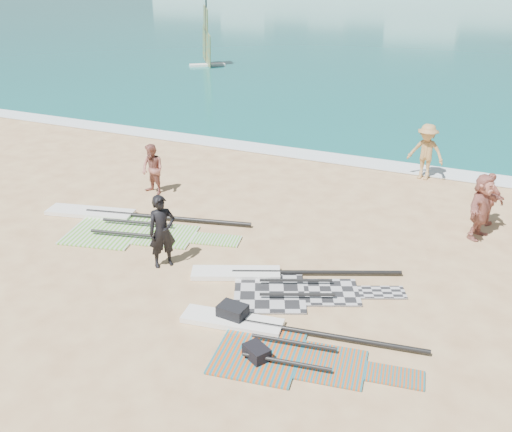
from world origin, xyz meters
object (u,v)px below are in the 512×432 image
at_px(rig_green, 123,223).
at_px(beachgoer_mid, 426,152).
at_px(rig_orange, 273,341).
at_px(beachgoer_left, 153,169).
at_px(person_wetsuit, 162,231).
at_px(gear_bag_near, 233,313).
at_px(beachgoer_right, 482,206).
at_px(gear_bag_far, 257,353).
at_px(rig_grey, 277,283).
at_px(beachgoer_back, 488,199).

distance_m(rig_green, beachgoer_mid, 10.57).
xyz_separation_m(rig_orange, beachgoer_left, (-6.78, 5.87, 0.78)).
xyz_separation_m(rig_green, person_wetsuit, (2.43, -1.55, 0.89)).
bearing_deg(rig_orange, gear_bag_near, 152.35).
bearing_deg(beachgoer_left, person_wetsuit, -38.83).
relative_size(person_wetsuit, beachgoer_right, 1.02).
height_order(gear_bag_far, beachgoer_left, beachgoer_left).
height_order(rig_orange, beachgoer_left, beachgoer_left).
height_order(gear_bag_near, beachgoer_right, beachgoer_right).
distance_m(gear_bag_far, person_wetsuit, 4.49).
xyz_separation_m(rig_grey, beachgoer_back, (4.16, 5.68, 0.74)).
height_order(gear_bag_near, beachgoer_back, beachgoer_back).
relative_size(rig_green, beachgoer_mid, 3.26).
xyz_separation_m(beachgoer_mid, beachgoer_back, (2.30, -3.20, -0.20)).
relative_size(beachgoer_mid, beachgoer_back, 1.25).
xyz_separation_m(rig_orange, beachgoer_right, (3.23, 6.84, 0.87)).
bearing_deg(rig_grey, rig_orange, -93.53).
bearing_deg(beachgoer_right, rig_grey, 160.38).
xyz_separation_m(rig_orange, beachgoer_back, (3.35, 7.83, 0.74)).
distance_m(rig_grey, gear_bag_near, 1.80).
bearing_deg(beachgoer_mid, beachgoer_left, -136.98).
bearing_deg(rig_orange, gear_bag_far, -107.10).
height_order(rig_orange, gear_bag_far, gear_bag_far).
bearing_deg(person_wetsuit, rig_grey, -44.67).
bearing_deg(beachgoer_left, rig_green, -62.43).
distance_m(rig_green, beachgoer_right, 10.08).
bearing_deg(rig_green, rig_grey, -26.49).
bearing_deg(beachgoer_back, rig_orange, 97.27).
xyz_separation_m(rig_grey, beachgoer_right, (4.04, 4.70, 0.87)).
xyz_separation_m(rig_green, beachgoer_left, (-0.58, 2.48, 0.78)).
distance_m(beachgoer_mid, beachgoer_back, 3.95).
relative_size(rig_green, beachgoer_back, 4.09).
bearing_deg(rig_green, beachgoer_left, 89.77).
xyz_separation_m(rig_grey, gear_bag_near, (-0.29, -1.77, 0.14)).
height_order(rig_green, rig_orange, rig_green).
bearing_deg(beachgoer_back, rig_green, 55.34).
bearing_deg(beachgoer_right, rig_orange, 175.76).
distance_m(rig_grey, beachgoer_back, 7.08).
bearing_deg(beachgoer_right, person_wetsuit, 146.58).
bearing_deg(gear_bag_far, rig_orange, 81.64).
relative_size(gear_bag_near, beachgoer_right, 0.32).
height_order(gear_bag_near, beachgoer_left, beachgoer_left).
xyz_separation_m(rig_green, gear_bag_near, (5.10, -3.02, 0.14)).
bearing_deg(gear_bag_far, beachgoer_left, 135.94).
bearing_deg(gear_bag_near, rig_grey, 80.57).
bearing_deg(beachgoer_back, beachgoer_right, 113.44).
relative_size(rig_orange, beachgoer_left, 3.10).
height_order(rig_orange, gear_bag_near, gear_bag_near).
xyz_separation_m(rig_green, gear_bag_far, (6.11, -4.00, 0.10)).
relative_size(rig_grey, beachgoer_back, 3.27).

